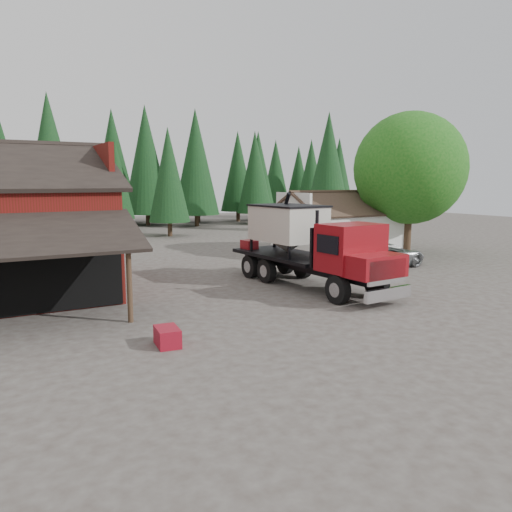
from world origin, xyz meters
TOP-DOWN VIEW (x-y plane):
  - ground at (0.00, 0.00)m, footprint 120.00×120.00m
  - farmhouse at (13.00, 13.00)m, footprint 8.60×6.42m
  - deciduous_tree at (17.01, 9.97)m, footprint 8.00×8.00m
  - conifer_backdrop at (0.00, 42.00)m, footprint 76.00×16.00m
  - near_pine_b at (6.00, 30.00)m, footprint 3.96×3.96m
  - near_pine_c at (22.00, 26.00)m, footprint 4.84×4.84m
  - near_pine_d at (-4.00, 34.00)m, footprint 5.28×5.28m
  - feed_truck at (4.01, 4.03)m, footprint 3.58×10.57m
  - silver_car at (11.52, 6.53)m, footprint 5.67×2.91m
  - equip_box at (-5.32, -1.20)m, footprint 0.82×1.17m

SIDE VIEW (x-z plane):
  - ground at x=0.00m, z-range 0.00..0.00m
  - conifer_backdrop at x=0.00m, z-range -8.00..8.00m
  - equip_box at x=-5.32m, z-range 0.00..0.60m
  - silver_car at x=11.52m, z-range 0.00..1.53m
  - farmhouse at x=13.00m, z-range -0.66..3.99m
  - feed_truck at x=4.01m, z-range -0.15..4.55m
  - near_pine_b at x=6.00m, z-range 0.69..11.09m
  - deciduous_tree at x=17.01m, z-range 0.81..11.01m
  - near_pine_c at x=22.00m, z-range 0.69..13.09m
  - near_pine_d at x=-4.00m, z-range 0.69..14.09m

